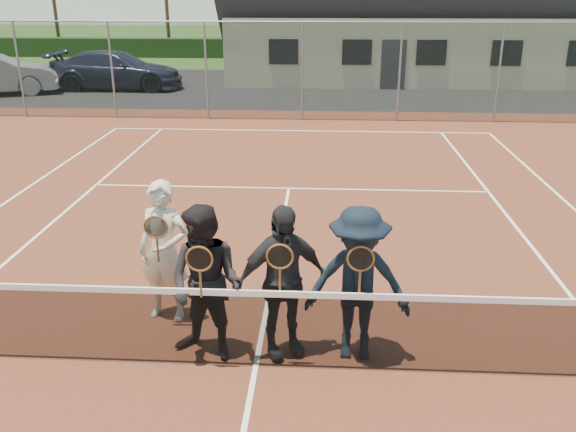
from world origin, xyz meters
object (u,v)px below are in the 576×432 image
player_c (282,282)px  player_d (358,284)px  tennis_net (255,326)px  car_c (117,70)px  player_a (164,252)px  player_b (206,284)px

player_c → player_d: same height
tennis_net → player_c: (0.27, 0.30, 0.38)m
car_c → player_c: (8.15, -19.14, 0.14)m
player_a → player_d: same height
player_c → car_c: bearing=113.1°
player_a → player_c: size_ratio=1.00×
player_a → player_c: 1.67m
car_c → player_a: player_a is taller
player_c → player_d: (0.84, -0.00, -0.00)m
car_c → player_c: size_ratio=2.97×
tennis_net → player_a: size_ratio=6.49×
tennis_net → player_a: player_a is taller
player_d → car_c: bearing=115.1°
tennis_net → player_d: player_d is taller
player_c → player_d: size_ratio=1.00×
tennis_net → player_b: size_ratio=6.49×
player_a → player_b: same height
player_b → player_c: 0.83m
car_c → tennis_net: (7.87, -19.44, -0.24)m
player_b → player_c: (0.82, 0.11, 0.00)m
player_a → player_d: 2.45m
player_c → player_b: bearing=-172.6°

